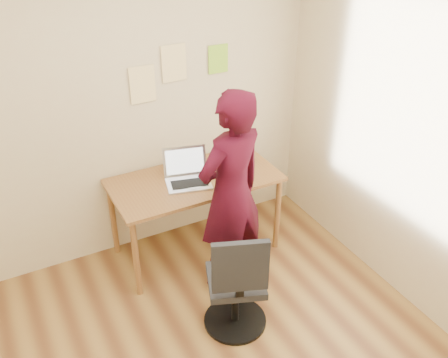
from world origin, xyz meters
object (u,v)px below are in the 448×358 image
office_chair (237,289)px  phone (225,185)px  laptop (187,176)px  desk (195,187)px  person (231,194)px

office_chair → phone: bearing=89.0°
laptop → office_chair: laptop is taller
desk → office_chair: (-0.14, -0.98, -0.27)m
laptop → phone: (0.24, -0.20, -0.05)m
phone → office_chair: 0.91m
desk → person: bearing=-80.7°
laptop → office_chair: 1.05m
office_chair → person: (0.22, 0.49, 0.45)m
desk → office_chair: office_chair is taller
laptop → person: person is taller
phone → person: (-0.09, -0.28, 0.09)m
desk → office_chair: bearing=-97.9°
desk → office_chair: 1.03m
desk → phone: (0.17, -0.21, 0.09)m
phone → office_chair: bearing=-100.3°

